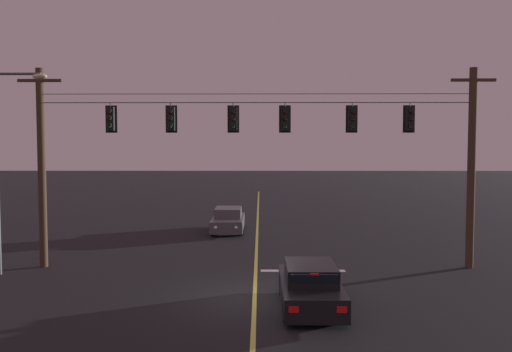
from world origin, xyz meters
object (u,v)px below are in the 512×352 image
(traffic_light_centre, at_px, (233,119))
(street_lamp_corner, at_px, (4,153))
(car_waiting_near_lane, at_px, (310,287))
(traffic_light_far_right, at_px, (410,119))
(traffic_light_right_inner, at_px, (285,119))
(traffic_light_rightmost, at_px, (352,119))
(car_oncoming_lead, at_px, (228,220))
(traffic_light_leftmost, at_px, (110,119))
(traffic_light_left_inner, at_px, (171,119))

(traffic_light_centre, distance_m, street_lamp_corner, 8.96)
(traffic_light_centre, height_order, car_waiting_near_lane, traffic_light_centre)
(traffic_light_centre, relative_size, traffic_light_far_right, 1.00)
(traffic_light_right_inner, distance_m, traffic_light_far_right, 5.08)
(traffic_light_far_right, xyz_separation_m, car_waiting_near_lane, (-4.53, -5.30, -5.48))
(traffic_light_centre, xyz_separation_m, car_waiting_near_lane, (2.66, -5.30, -5.48))
(traffic_light_rightmost, distance_m, car_oncoming_lead, 12.00)
(traffic_light_leftmost, height_order, car_oncoming_lead, traffic_light_leftmost)
(traffic_light_right_inner, bearing_deg, traffic_light_rightmost, 0.00)
(traffic_light_far_right, height_order, street_lamp_corner, street_lamp_corner)
(traffic_light_left_inner, xyz_separation_m, traffic_light_far_right, (9.74, 0.00, 0.00))
(traffic_light_left_inner, distance_m, car_waiting_near_lane, 9.23)
(traffic_light_centre, xyz_separation_m, street_lamp_corner, (-8.76, -1.29, -1.38))
(traffic_light_leftmost, bearing_deg, street_lamp_corner, -161.01)
(traffic_light_far_right, height_order, car_waiting_near_lane, traffic_light_far_right)
(traffic_light_left_inner, bearing_deg, traffic_light_leftmost, 180.00)
(traffic_light_right_inner, relative_size, car_oncoming_lead, 0.28)
(traffic_light_far_right, xyz_separation_m, street_lamp_corner, (-15.95, -1.29, -1.38))
(traffic_light_leftmost, xyz_separation_m, traffic_light_left_inner, (2.48, 0.00, 0.00))
(traffic_light_leftmost, height_order, traffic_light_left_inner, same)
(car_waiting_near_lane, distance_m, street_lamp_corner, 12.78)
(traffic_light_leftmost, bearing_deg, traffic_light_left_inner, 0.00)
(traffic_light_far_right, xyz_separation_m, car_oncoming_lead, (-7.97, 9.08, -5.48))
(car_oncoming_lead, bearing_deg, traffic_light_centre, -85.08)
(traffic_light_centre, bearing_deg, traffic_light_rightmost, 0.00)
(traffic_light_rightmost, bearing_deg, traffic_light_right_inner, 180.00)
(traffic_light_far_right, distance_m, street_lamp_corner, 16.06)
(traffic_light_left_inner, bearing_deg, car_oncoming_lead, 79.01)
(traffic_light_left_inner, height_order, street_lamp_corner, street_lamp_corner)
(traffic_light_leftmost, relative_size, car_waiting_near_lane, 0.28)
(traffic_light_rightmost, xyz_separation_m, car_oncoming_lead, (-5.63, 9.08, -5.48))
(traffic_light_left_inner, height_order, car_waiting_near_lane, traffic_light_left_inner)
(traffic_light_left_inner, distance_m, traffic_light_far_right, 9.74)
(traffic_light_leftmost, distance_m, traffic_light_rightmost, 9.87)
(traffic_light_leftmost, relative_size, car_oncoming_lead, 0.28)
(traffic_light_leftmost, distance_m, street_lamp_corner, 4.18)
(traffic_light_leftmost, relative_size, traffic_light_far_right, 1.00)
(traffic_light_leftmost, height_order, traffic_light_far_right, same)
(traffic_light_leftmost, height_order, street_lamp_corner, street_lamp_corner)
(car_oncoming_lead, height_order, street_lamp_corner, street_lamp_corner)
(traffic_light_right_inner, height_order, car_oncoming_lead, traffic_light_right_inner)
(car_oncoming_lead, bearing_deg, traffic_light_rightmost, -58.17)
(traffic_light_leftmost, xyz_separation_m, traffic_light_right_inner, (7.14, 0.00, 0.00))
(traffic_light_centre, relative_size, street_lamp_corner, 0.15)
(traffic_light_left_inner, xyz_separation_m, traffic_light_right_inner, (4.66, 0.00, 0.00))
(traffic_light_centre, bearing_deg, traffic_light_left_inner, 180.00)
(traffic_light_centre, xyz_separation_m, traffic_light_right_inner, (2.12, 0.00, 0.00))
(traffic_light_leftmost, relative_size, street_lamp_corner, 0.15)
(traffic_light_left_inner, bearing_deg, traffic_light_rightmost, 0.00)
(traffic_light_rightmost, bearing_deg, traffic_light_leftmost, 180.00)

